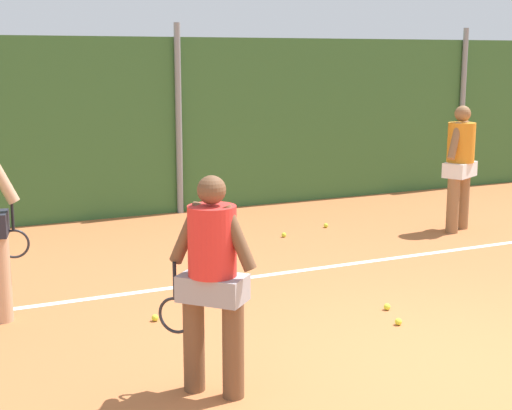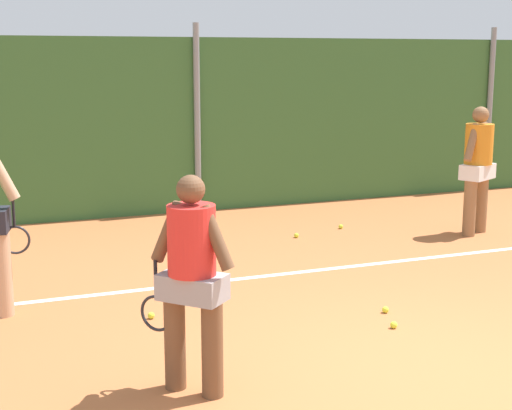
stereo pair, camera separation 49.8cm
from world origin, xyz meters
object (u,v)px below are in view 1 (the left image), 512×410
at_px(tennis_ball_2, 398,322).
at_px(tennis_ball_5, 284,235).
at_px(tennis_ball_4, 387,307).
at_px(tennis_ball_6, 155,318).
at_px(player_foreground_near, 212,274).
at_px(tennis_ball_8, 326,225).
at_px(player_backcourt_far, 460,161).

height_order(tennis_ball_2, tennis_ball_5, same).
bearing_deg(tennis_ball_5, tennis_ball_4, -98.28).
relative_size(tennis_ball_4, tennis_ball_6, 1.00).
xyz_separation_m(player_foreground_near, tennis_ball_2, (2.11, 0.62, -0.89)).
xyz_separation_m(tennis_ball_2, tennis_ball_4, (0.15, 0.40, 0.00)).
xyz_separation_m(tennis_ball_2, tennis_ball_8, (1.44, 3.84, 0.00)).
bearing_deg(tennis_ball_8, tennis_ball_6, -141.47).
bearing_deg(player_foreground_near, player_backcourt_far, -98.87).
distance_m(player_backcourt_far, tennis_ball_2, 4.32).
distance_m(player_foreground_near, tennis_ball_5, 5.07).
distance_m(player_backcourt_far, tennis_ball_6, 5.51).
height_order(player_backcourt_far, tennis_ball_8, player_backcourt_far).
distance_m(player_backcourt_far, tennis_ball_4, 3.95).
relative_size(tennis_ball_2, tennis_ball_8, 1.00).
bearing_deg(player_backcourt_far, tennis_ball_5, 137.69).
bearing_deg(tennis_ball_8, player_foreground_near, -128.57).
bearing_deg(tennis_ball_8, tennis_ball_5, -162.05).
bearing_deg(tennis_ball_8, tennis_ball_4, -110.59).
bearing_deg(tennis_ball_5, tennis_ball_2, -99.70).
bearing_deg(player_backcourt_far, tennis_ball_8, 122.87).
height_order(tennis_ball_5, tennis_ball_8, same).
bearing_deg(player_foreground_near, tennis_ball_2, -116.60).
relative_size(tennis_ball_2, tennis_ball_5, 1.00).
bearing_deg(tennis_ball_6, tennis_ball_5, 43.35).
height_order(tennis_ball_2, tennis_ball_6, same).
height_order(tennis_ball_4, tennis_ball_8, same).
relative_size(tennis_ball_2, tennis_ball_6, 1.00).
height_order(tennis_ball_4, tennis_ball_6, same).
bearing_deg(tennis_ball_4, tennis_ball_6, 163.11).
bearing_deg(player_foreground_near, tennis_ball_8, -81.50).
xyz_separation_m(player_foreground_near, tennis_ball_8, (3.55, 4.46, -0.89)).
height_order(player_foreground_near, tennis_ball_2, player_foreground_near).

